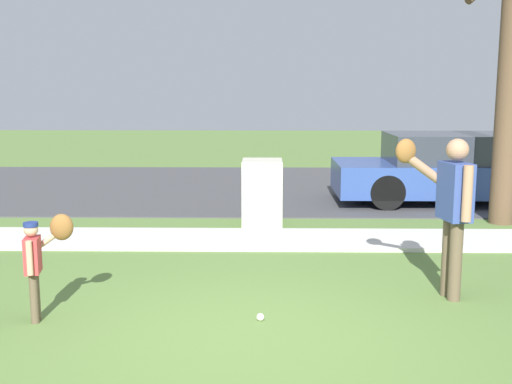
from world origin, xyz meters
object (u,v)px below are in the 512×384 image
at_px(baseball, 260,317).
at_px(utility_cabinet, 262,194).
at_px(person_adult, 450,201).
at_px(street_tree_near, 512,46).
at_px(parked_wagon_blue, 452,169).
at_px(person_child, 42,252).

distance_m(baseball, utility_cabinet, 4.04).
distance_m(person_adult, street_tree_near, 4.60).
distance_m(baseball, parked_wagon_blue, 7.30).
bearing_deg(person_child, person_adult, -0.31).
bearing_deg(street_tree_near, person_child, -143.49).
relative_size(baseball, utility_cabinet, 0.07).
relative_size(utility_cabinet, parked_wagon_blue, 0.24).
bearing_deg(baseball, person_adult, 20.00).
height_order(person_child, street_tree_near, street_tree_near).
bearing_deg(parked_wagon_blue, person_adult, -106.68).
bearing_deg(utility_cabinet, person_child, -117.37).
xyz_separation_m(person_adult, parked_wagon_blue, (1.67, 5.58, -0.38)).
distance_m(utility_cabinet, street_tree_near, 4.60).
bearing_deg(utility_cabinet, baseball, -89.83).
relative_size(street_tree_near, parked_wagon_blue, 1.20).
xyz_separation_m(person_adult, street_tree_near, (1.96, 3.74, 1.82)).
bearing_deg(person_child, baseball, -10.45).
bearing_deg(baseball, street_tree_near, 48.60).
bearing_deg(parked_wagon_blue, utility_cabinet, -147.94).
height_order(person_adult, street_tree_near, street_tree_near).
relative_size(person_adult, baseball, 22.96).
height_order(baseball, parked_wagon_blue, parked_wagon_blue).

